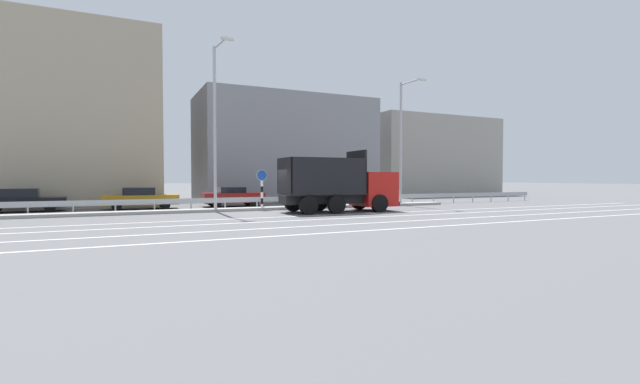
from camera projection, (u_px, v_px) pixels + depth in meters
name	position (u px, v px, depth m)	size (l,w,h in m)	color
ground_plane	(275.00, 213.00, 24.70)	(320.00, 320.00, 0.00)	#565659
lane_strip_0	(353.00, 214.00, 23.88)	(50.61, 0.16, 0.01)	silver
lane_strip_1	(372.00, 217.00, 22.04)	(50.61, 0.16, 0.01)	silver
lane_strip_2	(401.00, 221.00, 19.79)	(50.61, 0.16, 0.01)	silver
lane_strip_3	(435.00, 226.00, 17.71)	(50.61, 0.16, 0.01)	silver
median_island	(262.00, 209.00, 26.90)	(27.84, 1.10, 0.18)	gray
median_guardrail	(257.00, 200.00, 27.85)	(50.61, 0.09, 0.78)	#9EA0A5
dump_truck	(351.00, 190.00, 25.82)	(7.12, 2.97, 3.67)	red
median_road_sign	(262.00, 189.00, 26.86)	(0.69, 0.16, 2.54)	white
street_lamp_1	(216.00, 120.00, 25.23)	(0.72, 2.58, 9.83)	#ADADB2
street_lamp_2	(402.00, 137.00, 31.06)	(0.71, 2.43, 8.98)	#ADADB2
parked_car_1	(22.00, 200.00, 25.25)	(4.57, 2.12, 1.40)	black
parked_car_2	(140.00, 198.00, 27.60)	(4.58, 1.93, 1.40)	#B27A14
parked_car_3	(233.00, 196.00, 30.35)	(4.27, 2.08, 1.38)	maroon
background_building_0	(70.00, 121.00, 32.81)	(12.46, 12.29, 12.76)	tan
background_building_1	(285.00, 150.00, 39.77)	(15.66, 8.29, 9.37)	gray
background_building_2	(423.00, 157.00, 51.93)	(15.99, 9.84, 9.08)	gray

